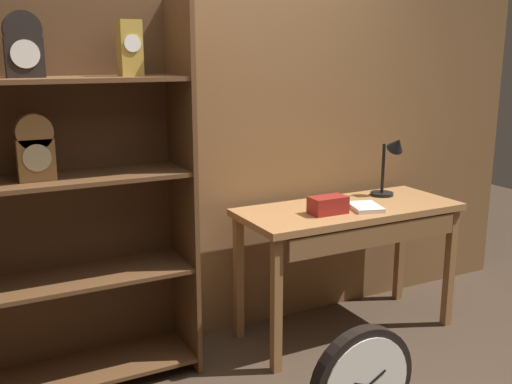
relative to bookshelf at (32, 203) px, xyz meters
The scene contains 6 objects.
back_wood_panel 1.03m from the bookshelf, 12.31° to the left, with size 4.80×0.05×2.60m, color brown.
bookshelf is the anchor object (origin of this frame).
workbench 1.78m from the bookshelf, ahead, with size 1.34×0.56×0.80m.
desk_lamp 2.14m from the bookshelf, ahead, with size 0.20×0.20×0.40m.
toolbox_small 1.57m from the bookshelf, ahead, with size 0.21×0.12×0.10m, color maroon.
open_repair_manual 1.82m from the bookshelf, ahead, with size 0.16×0.22×0.03m, color silver.
Camera 1 is at (-1.27, -1.89, 1.69)m, focal length 41.32 mm.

